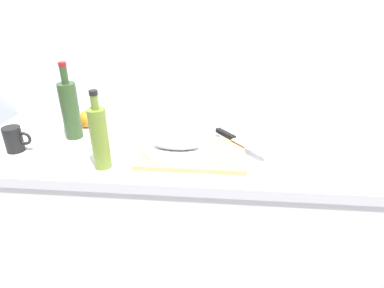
# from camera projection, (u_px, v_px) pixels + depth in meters

# --- Properties ---
(back_wall) EXTENTS (3.20, 0.05, 2.50)m
(back_wall) POSITION_uv_depth(u_px,v_px,m) (216.00, 45.00, 1.49)
(back_wall) COLOR silver
(back_wall) RESTS_ON ground_plane
(kitchen_counter) EXTENTS (2.00, 0.60, 0.90)m
(kitchen_counter) POSITION_uv_depth(u_px,v_px,m) (209.00, 231.00, 1.56)
(kitchen_counter) COLOR white
(kitchen_counter) RESTS_ON ground_plane
(cutting_board) EXTENTS (0.41, 0.27, 0.02)m
(cutting_board) POSITION_uv_depth(u_px,v_px,m) (192.00, 153.00, 1.29)
(cutting_board) COLOR tan
(cutting_board) RESTS_ON kitchen_counter
(white_plate) EXTENTS (0.25, 0.25, 0.01)m
(white_plate) POSITION_uv_depth(u_px,v_px,m) (177.00, 150.00, 1.28)
(white_plate) COLOR white
(white_plate) RESTS_ON cutting_board
(fish_fillet) EXTENTS (0.18, 0.08, 0.04)m
(fish_fillet) POSITION_uv_depth(u_px,v_px,m) (177.00, 144.00, 1.27)
(fish_fillet) COLOR #999E99
(fish_fillet) RESTS_ON white_plate
(chef_knife) EXTENTS (0.21, 0.24, 0.02)m
(chef_knife) POSITION_uv_depth(u_px,v_px,m) (234.00, 138.00, 1.37)
(chef_knife) COLOR silver
(chef_knife) RESTS_ON cutting_board
(olive_oil_bottle) EXTENTS (0.06, 0.06, 0.29)m
(olive_oil_bottle) POSITION_uv_depth(u_px,v_px,m) (99.00, 137.00, 1.17)
(olive_oil_bottle) COLOR olive
(olive_oil_bottle) RESTS_ON kitchen_counter
(wine_bottle) EXTENTS (0.07, 0.07, 0.33)m
(wine_bottle) POSITION_uv_depth(u_px,v_px,m) (70.00, 109.00, 1.39)
(wine_bottle) COLOR #2D4723
(wine_bottle) RESTS_ON kitchen_counter
(coffee_mug_0) EXTENTS (0.11, 0.07, 0.10)m
(coffee_mug_0) POSITION_uv_depth(u_px,v_px,m) (14.00, 139.00, 1.31)
(coffee_mug_0) COLOR black
(coffee_mug_0) RESTS_ON kitchen_counter
(orange_2) EXTENTS (0.08, 0.08, 0.08)m
(orange_2) POSITION_uv_depth(u_px,v_px,m) (87.00, 119.00, 1.53)
(orange_2) COLOR orange
(orange_2) RESTS_ON kitchen_counter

